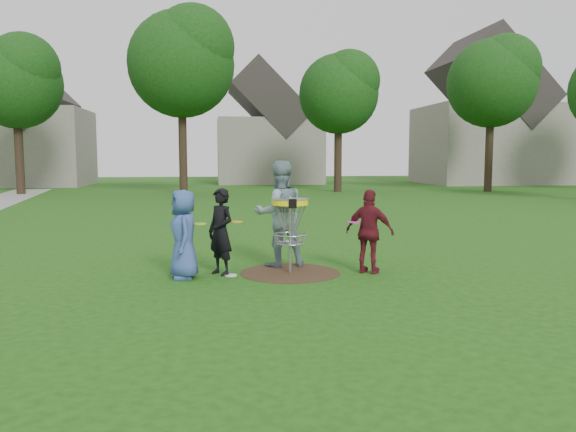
{
  "coord_description": "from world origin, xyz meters",
  "views": [
    {
      "loc": [
        -1.34,
        -9.86,
        2.08
      ],
      "look_at": [
        0.0,
        0.3,
        1.0
      ],
      "focal_mm": 35.0,
      "sensor_mm": 36.0,
      "label": 1
    }
  ],
  "objects": [
    {
      "name": "player_black",
      "position": [
        -1.24,
        0.03,
        0.77
      ],
      "size": [
        0.64,
        0.66,
        1.53
      ],
      "primitive_type": "imported",
      "rotation": [
        0.0,
        0.0,
        -0.88
      ],
      "color": "black",
      "rests_on": "ground"
    },
    {
      "name": "player_grey",
      "position": [
        -0.11,
        0.68,
        1.01
      ],
      "size": [
        1.08,
        0.9,
        2.01
      ],
      "primitive_type": "imported",
      "rotation": [
        0.0,
        0.0,
        3.3
      ],
      "color": "gray",
      "rests_on": "ground"
    },
    {
      "name": "tree_row",
      "position": [
        0.44,
        20.67,
        6.21
      ],
      "size": [
        51.2,
        17.42,
        9.9
      ],
      "color": "#38281C",
      "rests_on": "ground"
    },
    {
      "name": "ground",
      "position": [
        0.0,
        0.0,
        0.0
      ],
      "size": [
        100.0,
        100.0,
        0.0
      ],
      "primitive_type": "plane",
      "color": "#19470F",
      "rests_on": "ground"
    },
    {
      "name": "house_row",
      "position": [
        4.78,
        33.07,
        4.14
      ],
      "size": [
        44.5,
        10.65,
        11.62
      ],
      "color": "gray",
      "rests_on": "ground"
    },
    {
      "name": "disc_on_grass",
      "position": [
        -1.07,
        -0.11,
        0.01
      ],
      "size": [
        0.22,
        0.22,
        0.02
      ],
      "primitive_type": "cylinder",
      "color": "white",
      "rests_on": "ground"
    },
    {
      "name": "player_blue",
      "position": [
        -1.87,
        -0.21,
        0.76
      ],
      "size": [
        0.61,
        0.82,
        1.53
      ],
      "primitive_type": "imported",
      "rotation": [
        0.0,
        0.0,
        -1.39
      ],
      "color": "#355093",
      "rests_on": "ground"
    },
    {
      "name": "disc_golf_basket",
      "position": [
        0.0,
        -0.0,
        1.02
      ],
      "size": [
        0.66,
        0.67,
        1.38
      ],
      "color": "#9EA0A5",
      "rests_on": "ground"
    },
    {
      "name": "dirt_patch",
      "position": [
        0.0,
        0.0,
        0.0
      ],
      "size": [
        1.8,
        1.8,
        0.01
      ],
      "primitive_type": "cylinder",
      "color": "#47331E",
      "rests_on": "ground"
    },
    {
      "name": "held_discs",
      "position": [
        -0.37,
        0.02,
        1.01
      ],
      "size": [
        2.94,
        0.8,
        0.33
      ],
      "color": "#B0D117",
      "rests_on": "ground"
    },
    {
      "name": "player_maroon",
      "position": [
        1.4,
        -0.21,
        0.75
      ],
      "size": [
        0.93,
        0.81,
        1.51
      ],
      "primitive_type": "imported",
      "rotation": [
        0.0,
        0.0,
        2.53
      ],
      "color": "maroon",
      "rests_on": "ground"
    }
  ]
}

